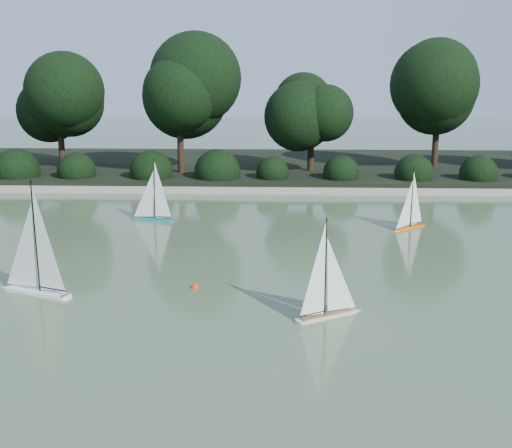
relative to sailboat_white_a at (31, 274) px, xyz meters
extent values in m
plane|color=#374B2D|center=(3.74, -0.60, -0.30)|extent=(80.00, 80.00, 0.00)
cube|color=gray|center=(3.74, 8.40, -0.21)|extent=(40.00, 0.35, 0.18)
cube|color=black|center=(3.74, 12.40, -0.15)|extent=(40.00, 8.00, 0.30)
cylinder|color=black|center=(-3.26, 11.20, 0.39)|extent=(0.20, 0.20, 1.37)
sphere|color=black|center=(-3.26, 11.20, 2.08)|extent=(2.24, 2.24, 2.24)
cylinder|color=black|center=(0.74, 10.30, 0.53)|extent=(0.20, 0.20, 1.66)
sphere|color=black|center=(0.74, 10.30, 2.56)|extent=(2.66, 2.66, 2.66)
cylinder|color=black|center=(4.74, 10.80, 0.33)|extent=(0.20, 0.20, 1.26)
sphere|color=black|center=(4.74, 10.80, 1.91)|extent=(2.10, 2.10, 2.10)
cylinder|color=black|center=(8.74, 11.50, 0.57)|extent=(0.20, 0.20, 1.73)
sphere|color=black|center=(8.74, 11.50, 2.69)|extent=(2.80, 2.80, 2.80)
sphere|color=black|center=(-4.26, 9.30, 0.15)|extent=(1.10, 1.10, 1.10)
sphere|color=black|center=(-2.26, 9.30, 0.15)|extent=(1.10, 1.10, 1.10)
sphere|color=black|center=(-0.26, 9.30, 0.15)|extent=(1.10, 1.10, 1.10)
sphere|color=black|center=(1.74, 9.30, 0.15)|extent=(1.10, 1.10, 1.10)
sphere|color=black|center=(3.74, 9.30, 0.15)|extent=(1.10, 1.10, 1.10)
sphere|color=black|center=(5.74, 9.30, 0.15)|extent=(1.10, 1.10, 1.10)
sphere|color=black|center=(7.74, 9.30, 0.15)|extent=(1.10, 1.10, 1.10)
sphere|color=black|center=(9.74, 9.30, 0.15)|extent=(1.10, 1.10, 1.10)
cube|color=white|center=(0.10, -0.04, -0.24)|extent=(1.11, 0.63, 0.11)
cone|color=white|center=(-0.50, 0.20, -0.24)|extent=(0.29, 0.29, 0.22)
cylinder|color=white|center=(0.61, -0.25, -0.24)|extent=(0.17, 0.17, 0.11)
cylinder|color=black|center=(0.15, -0.06, 0.67)|extent=(0.03, 0.03, 1.72)
cylinder|color=black|center=(0.37, -0.15, -0.12)|extent=(0.48, 0.21, 0.02)
cube|color=beige|center=(4.46, -0.84, -0.25)|extent=(0.85, 0.61, 0.09)
cone|color=beige|center=(4.90, -0.57, -0.25)|extent=(0.24, 0.24, 0.18)
cylinder|color=beige|center=(4.08, -1.06, -0.25)|extent=(0.15, 0.15, 0.09)
cube|color=olive|center=(4.46, -0.84, -0.20)|extent=(0.77, 0.53, 0.01)
cylinder|color=black|center=(4.42, -0.86, 0.48)|extent=(0.02, 0.02, 1.38)
cylinder|color=black|center=(4.26, -0.96, -0.15)|extent=(0.36, 0.22, 0.01)
cube|color=orange|center=(6.61, 4.44, -0.26)|extent=(0.73, 0.65, 0.08)
cone|color=orange|center=(6.25, 4.13, -0.26)|extent=(0.23, 0.23, 0.16)
cylinder|color=orange|center=(6.92, 4.70, -0.26)|extent=(0.14, 0.14, 0.08)
cylinder|color=black|center=(6.64, 4.46, 0.42)|extent=(0.02, 0.02, 1.27)
cylinder|color=black|center=(6.78, 4.58, -0.17)|extent=(0.30, 0.25, 0.01)
cube|color=#0F837F|center=(0.90, 4.99, -0.25)|extent=(0.90, 0.36, 0.09)
cone|color=#0F837F|center=(0.40, 5.10, -0.25)|extent=(0.21, 0.21, 0.18)
cylinder|color=#0F837F|center=(1.33, 4.90, -0.25)|extent=(0.13, 0.13, 0.09)
cylinder|color=black|center=(0.94, 4.98, 0.48)|extent=(0.02, 0.02, 1.37)
cylinder|color=black|center=(1.13, 4.94, -0.15)|extent=(0.40, 0.10, 0.01)
sphere|color=#F2350C|center=(2.47, 0.33, -0.30)|extent=(0.13, 0.13, 0.13)
camera|label=1|loc=(3.80, -9.20, 3.01)|focal=45.00mm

